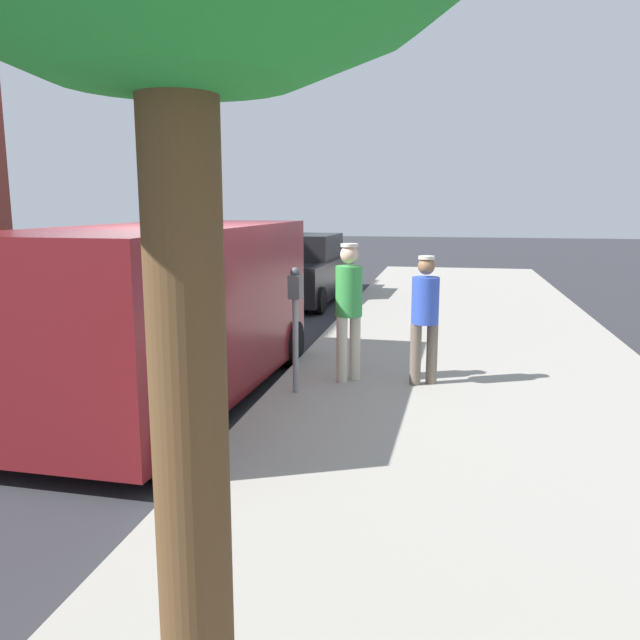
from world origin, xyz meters
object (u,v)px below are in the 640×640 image
Objects in this scene: pedestrian_in_green at (349,303)px; parked_sedan_ahead at (301,271)px; parking_meter_near at (295,308)px; parked_van at (168,310)px; pedestrian_in_blue at (425,312)px.

pedestrian_in_green is 0.39× the size of parked_sedan_ahead.
parked_van reaches higher than parking_meter_near.
parking_meter_near reaches higher than parked_sedan_ahead.
pedestrian_in_green is (0.55, 0.63, -0.01)m from parking_meter_near.
parking_meter_near is 0.83m from pedestrian_in_green.
pedestrian_in_blue is at bearing 17.02° from parked_van.
pedestrian_in_blue is at bearing -66.22° from parked_sedan_ahead.
parked_van is 8.38m from parked_sedan_ahead.
pedestrian_in_blue is 0.92× the size of pedestrian_in_green.
pedestrian_in_green is 0.34× the size of parked_van.
pedestrian_in_green is at bearing 48.73° from parking_meter_near.
parking_meter_near is 0.94× the size of pedestrian_in_blue.
parked_sedan_ahead is (-2.32, 7.48, -0.42)m from pedestrian_in_green.
parked_van is (-3.00, -0.92, 0.08)m from pedestrian_in_blue.
pedestrian_in_green is (-0.95, -0.04, 0.09)m from pedestrian_in_blue.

